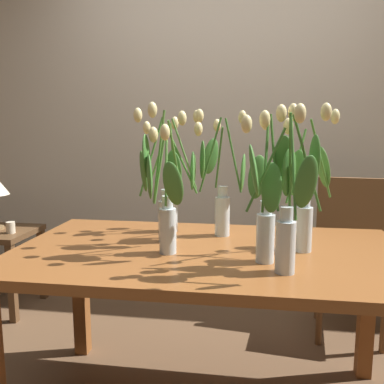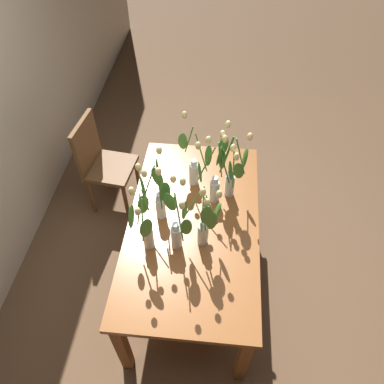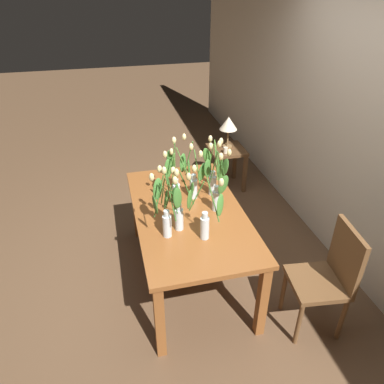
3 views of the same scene
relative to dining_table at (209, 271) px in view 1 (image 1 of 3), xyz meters
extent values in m
cube|color=beige|center=(0.00, 1.53, 0.70)|extent=(9.00, 0.10, 2.70)
cube|color=brown|center=(0.00, 0.00, 0.07)|extent=(1.60, 0.90, 0.04)
cube|color=brown|center=(-0.74, 0.39, -0.30)|extent=(0.07, 0.07, 0.70)
cube|color=brown|center=(0.74, 0.39, -0.30)|extent=(0.07, 0.07, 0.70)
cylinder|color=silver|center=(-0.21, 0.27, 0.18)|extent=(0.07, 0.07, 0.18)
cylinder|color=silver|center=(-0.21, 0.27, 0.30)|extent=(0.04, 0.04, 0.05)
cylinder|color=silver|center=(-0.21, 0.27, 0.15)|extent=(0.06, 0.06, 0.11)
cylinder|color=#56933D|center=(-0.27, 0.27, 0.44)|extent=(0.10, 0.01, 0.28)
ellipsoid|color=#F4E093|center=(-0.32, 0.27, 0.58)|extent=(0.04, 0.04, 0.06)
ellipsoid|color=#4C8E38|center=(-0.32, 0.24, 0.42)|extent=(0.03, 0.11, 0.18)
cylinder|color=#56933D|center=(-0.15, 0.27, 0.46)|extent=(0.12, 0.01, 0.33)
ellipsoid|color=#F4E093|center=(-0.09, 0.27, 0.63)|extent=(0.04, 0.04, 0.06)
ellipsoid|color=#4C8E38|center=(-0.11, 0.30, 0.38)|extent=(0.03, 0.10, 0.18)
cylinder|color=#56933D|center=(-0.21, 0.30, 0.45)|extent=(0.02, 0.06, 0.31)
ellipsoid|color=#F4E093|center=(-0.20, 0.33, 0.61)|extent=(0.04, 0.04, 0.06)
ellipsoid|color=#4C8E38|center=(-0.23, 0.35, 0.41)|extent=(0.12, 0.04, 0.18)
cylinder|color=silver|center=(0.29, -0.24, 0.18)|extent=(0.07, 0.07, 0.18)
cylinder|color=silver|center=(0.29, -0.24, 0.30)|extent=(0.04, 0.04, 0.05)
cylinder|color=silver|center=(0.29, -0.24, 0.15)|extent=(0.06, 0.06, 0.11)
cylinder|color=#3D752D|center=(0.30, -0.19, 0.46)|extent=(0.02, 0.08, 0.34)
ellipsoid|color=#F4E093|center=(0.30, -0.16, 0.64)|extent=(0.04, 0.04, 0.06)
ellipsoid|color=#427F33|center=(0.28, -0.15, 0.47)|extent=(0.07, 0.06, 0.17)
cylinder|color=#3D752D|center=(0.35, -0.21, 0.46)|extent=(0.11, 0.05, 0.33)
ellipsoid|color=#F4E093|center=(0.41, -0.19, 0.63)|extent=(0.04, 0.04, 0.06)
ellipsoid|color=#427F33|center=(0.38, -0.17, 0.48)|extent=(0.05, 0.08, 0.17)
cylinder|color=#3D752D|center=(0.30, -0.29, 0.46)|extent=(0.03, 0.09, 0.33)
ellipsoid|color=#F4E093|center=(0.31, -0.33, 0.63)|extent=(0.04, 0.04, 0.06)
ellipsoid|color=#427F33|center=(0.33, -0.32, 0.42)|extent=(0.09, 0.05, 0.18)
cylinder|color=#3D752D|center=(0.21, -0.24, 0.44)|extent=(0.13, 0.02, 0.28)
ellipsoid|color=#F4E093|center=(0.15, -0.25, 0.60)|extent=(0.04, 0.04, 0.06)
ellipsoid|color=#427F33|center=(0.17, -0.28, 0.45)|extent=(0.05, 0.10, 0.18)
cylinder|color=silver|center=(0.22, -0.13, 0.18)|extent=(0.07, 0.07, 0.18)
cylinder|color=silver|center=(0.22, -0.13, 0.30)|extent=(0.04, 0.04, 0.05)
cylinder|color=silver|center=(0.22, -0.13, 0.15)|extent=(0.06, 0.06, 0.11)
cylinder|color=#3D752D|center=(0.25, -0.15, 0.46)|extent=(0.04, 0.04, 0.34)
ellipsoid|color=#F4E093|center=(0.26, -0.17, 0.63)|extent=(0.04, 0.04, 0.06)
ellipsoid|color=#427F33|center=(0.29, -0.16, 0.43)|extent=(0.07, 0.07, 0.17)
cylinder|color=#3D752D|center=(0.21, -0.18, 0.45)|extent=(0.02, 0.09, 0.31)
ellipsoid|color=#F4E093|center=(0.21, -0.23, 0.61)|extent=(0.04, 0.04, 0.06)
ellipsoid|color=#427F33|center=(0.23, -0.23, 0.38)|extent=(0.07, 0.06, 0.17)
cylinder|color=#3D752D|center=(0.22, -0.06, 0.45)|extent=(0.01, 0.11, 0.30)
ellipsoid|color=#F4E093|center=(0.22, -0.01, 0.60)|extent=(0.04, 0.04, 0.06)
ellipsoid|color=#427F33|center=(0.19, -0.02, 0.40)|extent=(0.09, 0.05, 0.18)
cylinder|color=silver|center=(-0.20, 0.09, 0.18)|extent=(0.07, 0.07, 0.18)
cylinder|color=silver|center=(-0.20, 0.09, 0.30)|extent=(0.04, 0.04, 0.05)
cylinder|color=silver|center=(-0.20, 0.09, 0.15)|extent=(0.06, 0.06, 0.11)
cylinder|color=#478433|center=(-0.25, 0.06, 0.46)|extent=(0.10, 0.06, 0.33)
ellipsoid|color=#F4E093|center=(-0.30, 0.03, 0.63)|extent=(0.04, 0.04, 0.06)
ellipsoid|color=#427F33|center=(-0.27, 0.01, 0.41)|extent=(0.07, 0.08, 0.18)
cylinder|color=#478433|center=(-0.12, 0.10, 0.43)|extent=(0.13, 0.03, 0.27)
ellipsoid|color=#F4E093|center=(-0.06, 0.11, 0.58)|extent=(0.04, 0.04, 0.06)
ellipsoid|color=#427F33|center=(-0.09, 0.14, 0.40)|extent=(0.03, 0.11, 0.18)
cylinder|color=silver|center=(0.38, 0.03, 0.18)|extent=(0.07, 0.07, 0.18)
cylinder|color=silver|center=(0.38, 0.03, 0.30)|extent=(0.04, 0.04, 0.05)
cylinder|color=silver|center=(0.38, 0.03, 0.15)|extent=(0.06, 0.06, 0.11)
cylinder|color=#478433|center=(0.44, 0.07, 0.46)|extent=(0.11, 0.08, 0.32)
ellipsoid|color=#F4E093|center=(0.49, 0.11, 0.63)|extent=(0.04, 0.04, 0.06)
ellipsoid|color=#4C8E38|center=(0.46, 0.12, 0.42)|extent=(0.09, 0.08, 0.18)
cylinder|color=#478433|center=(0.33, -0.02, 0.44)|extent=(0.08, 0.10, 0.28)
ellipsoid|color=#F4E093|center=(0.30, -0.07, 0.59)|extent=(0.04, 0.04, 0.06)
ellipsoid|color=#4C8E38|center=(0.33, -0.07, 0.42)|extent=(0.09, 0.07, 0.18)
cylinder|color=silver|center=(-0.16, -0.07, 0.18)|extent=(0.07, 0.07, 0.18)
cylinder|color=silver|center=(-0.16, -0.07, 0.30)|extent=(0.04, 0.04, 0.05)
cylinder|color=silver|center=(-0.16, -0.07, 0.15)|extent=(0.06, 0.06, 0.11)
cylinder|color=#56933D|center=(-0.14, -0.01, 0.46)|extent=(0.04, 0.12, 0.31)
ellipsoid|color=#F4E093|center=(-0.12, 0.05, 0.62)|extent=(0.04, 0.04, 0.06)
ellipsoid|color=#427F33|center=(-0.15, 0.04, 0.41)|extent=(0.08, 0.05, 0.17)
cylinder|color=#56933D|center=(-0.18, -0.09, 0.42)|extent=(0.05, 0.02, 0.26)
ellipsoid|color=#F4E093|center=(-0.20, -0.09, 0.56)|extent=(0.04, 0.04, 0.06)
ellipsoid|color=#427F33|center=(-0.21, -0.13, 0.40)|extent=(0.05, 0.08, 0.17)
cylinder|color=#56933D|center=(-0.19, -0.07, 0.47)|extent=(0.06, 0.01, 0.36)
ellipsoid|color=#F4E093|center=(-0.21, -0.07, 0.65)|extent=(0.04, 0.04, 0.06)
ellipsoid|color=#427F33|center=(-0.23, -0.10, 0.48)|extent=(0.03, 0.09, 0.18)
cylinder|color=#56933D|center=(-0.15, -0.12, 0.43)|extent=(0.02, 0.08, 0.27)
ellipsoid|color=#F4E093|center=(-0.14, -0.16, 0.57)|extent=(0.04, 0.04, 0.06)
ellipsoid|color=#427F33|center=(-0.12, -0.16, 0.38)|extent=(0.10, 0.06, 0.18)
cylinder|color=silver|center=(0.04, 0.23, 0.18)|extent=(0.07, 0.07, 0.18)
cylinder|color=silver|center=(0.04, 0.23, 0.30)|extent=(0.04, 0.04, 0.05)
cylinder|color=silver|center=(0.04, 0.23, 0.15)|extent=(0.06, 0.06, 0.11)
cylinder|color=#3D752D|center=(0.08, 0.22, 0.46)|extent=(0.08, 0.01, 0.33)
ellipsoid|color=#F4E093|center=(0.12, 0.22, 0.63)|extent=(0.04, 0.04, 0.06)
ellipsoid|color=#427F33|center=(0.13, 0.25, 0.38)|extent=(0.03, 0.11, 0.18)
cylinder|color=#3D752D|center=(-0.02, 0.21, 0.46)|extent=(0.10, 0.04, 0.33)
ellipsoid|color=#F4E093|center=(-0.07, 0.20, 0.64)|extent=(0.04, 0.04, 0.06)
ellipsoid|color=#427F33|center=(-0.05, 0.17, 0.44)|extent=(0.04, 0.08, 0.17)
cylinder|color=#3D752D|center=(0.01, 0.28, 0.44)|extent=(0.05, 0.10, 0.29)
ellipsoid|color=#F4E093|center=(0.00, 0.33, 0.59)|extent=(0.04, 0.04, 0.06)
ellipsoid|color=#427F33|center=(-0.03, 0.31, 0.45)|extent=(0.10, 0.07, 0.18)
cube|color=brown|center=(0.75, 0.82, -0.20)|extent=(0.45, 0.45, 0.04)
cylinder|color=brown|center=(0.57, 0.67, -0.43)|extent=(0.04, 0.04, 0.43)
cylinder|color=brown|center=(0.94, 0.97, -0.43)|extent=(0.04, 0.04, 0.43)
cylinder|color=brown|center=(0.61, 1.01, -0.43)|extent=(0.04, 0.04, 0.43)
cube|color=brown|center=(0.78, 1.00, 0.05)|extent=(0.40, 0.08, 0.46)
cube|color=brown|center=(-1.51, 0.85, -0.12)|extent=(0.44, 0.44, 0.04)
cube|color=brown|center=(-1.32, 0.66, -0.39)|extent=(0.04, 0.04, 0.51)
cube|color=brown|center=(-1.32, 1.04, -0.39)|extent=(0.04, 0.04, 0.51)
cylinder|color=beige|center=(-1.39, 0.79, -0.06)|extent=(0.06, 0.06, 0.07)
camera|label=1|loc=(0.17, -1.62, 0.58)|focal=38.40mm
camera|label=2|loc=(-1.53, -0.14, 2.13)|focal=34.44mm
camera|label=3|loc=(2.46, -0.58, 1.82)|focal=34.00mm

